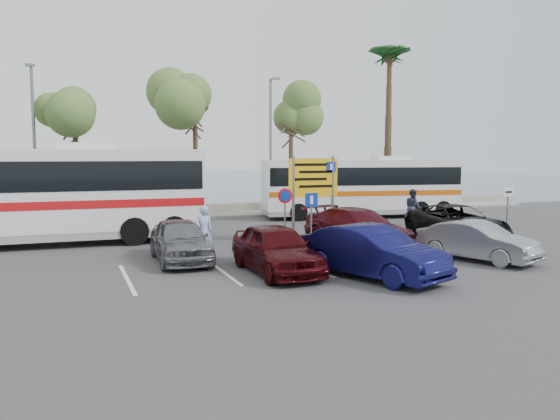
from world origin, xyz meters
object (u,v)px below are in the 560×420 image
object	(u,v)px
coach_bus_left	(35,198)
car_silver_a	(180,240)
car_silver_b	(477,241)
car_red	(276,249)
street_lamp_left	(34,136)
street_lamp_right	(271,139)
pedestrian_near	(203,232)
suv_black	(456,223)
coach_bus_right	(361,189)
pedestrian_far	(413,207)
direction_sign	(313,184)
car_maroon	(358,228)
car_blue	(372,252)

from	to	relation	value
coach_bus_left	car_silver_a	size ratio (longest dim) A/B	3.08
car_silver_a	car_silver_b	bearing A→B (deg)	-18.83
car_red	car_silver_b	xyz separation A→B (m)	(7.20, -0.67, -0.09)
street_lamp_left	coach_bus_left	xyz separation A→B (m)	(0.26, -7.02, -2.68)
car_silver_a	coach_bus_left	bearing A→B (deg)	132.85
street_lamp_right	coach_bus_left	world-z (taller)	street_lamp_right
coach_bus_left	pedestrian_near	bearing A→B (deg)	-42.30
car_silver_a	car_red	xyz separation A→B (m)	(2.40, -2.91, 0.02)
suv_black	street_lamp_right	bearing A→B (deg)	115.78
coach_bus_right	street_lamp_right	bearing A→B (deg)	146.14
pedestrian_far	direction_sign	bearing A→B (deg)	118.46
car_red	pedestrian_near	size ratio (longest dim) A/B	2.38
street_lamp_right	coach_bus_right	world-z (taller)	street_lamp_right
car_maroon	car_red	size ratio (longest dim) A/B	1.17
street_lamp_right	coach_bus_left	bearing A→B (deg)	-151.16
pedestrian_near	pedestrian_far	distance (m)	13.42
coach_bus_right	car_red	bearing A→B (deg)	-129.31
direction_sign	coach_bus_left	distance (m)	11.26
car_blue	suv_black	bearing A→B (deg)	14.69
street_lamp_left	coach_bus_right	world-z (taller)	street_lamp_left
car_silver_a	car_maroon	world-z (taller)	car_maroon
direction_sign	car_silver_a	world-z (taller)	direction_sign
street_lamp_left	suv_black	world-z (taller)	street_lamp_left
street_lamp_right	suv_black	distance (m)	13.24
car_silver_a	car_blue	distance (m)	6.63
car_blue	car_silver_b	distance (m)	4.90
coach_bus_left	car_silver_b	bearing A→B (deg)	-32.13
car_silver_a	pedestrian_far	xyz separation A→B (m)	(13.29, 5.42, 0.20)
direction_sign	car_maroon	distance (m)	2.66
street_lamp_left	car_silver_b	bearing A→B (deg)	-47.67
direction_sign	car_blue	xyz separation A→B (m)	(-1.20, -6.70, -1.66)
car_silver_a	car_blue	world-z (taller)	car_blue
street_lamp_right	car_blue	distance (m)	17.74
pedestrian_near	suv_black	bearing A→B (deg)	173.94
coach_bus_left	pedestrian_near	distance (m)	7.67
street_lamp_right	car_silver_a	world-z (taller)	street_lamp_right
street_lamp_left	car_blue	distance (m)	20.01
car_silver_b	pedestrian_near	world-z (taller)	pedestrian_near
coach_bus_left	car_blue	size ratio (longest dim) A/B	2.84
street_lamp_left	pedestrian_near	world-z (taller)	street_lamp_left
car_red	car_silver_b	bearing A→B (deg)	-6.09
coach_bus_left	car_silver_b	xyz separation A→B (m)	(14.34, -9.01, -1.24)
pedestrian_far	car_silver_b	bearing A→B (deg)	161.80
street_lamp_right	suv_black	size ratio (longest dim) A/B	1.48
car_red	car_silver_b	size ratio (longest dim) A/B	1.09
car_silver_a	street_lamp_right	bearing A→B (deg)	58.92
car_silver_a	car_red	world-z (taller)	car_red
coach_bus_left	pedestrian_near	size ratio (longest dim) A/B	7.11
pedestrian_near	car_silver_a	bearing A→B (deg)	12.27
car_maroon	street_lamp_left	bearing A→B (deg)	122.10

